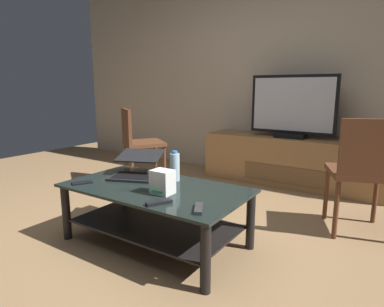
{
  "coord_description": "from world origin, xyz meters",
  "views": [
    {
      "loc": [
        1.45,
        -1.65,
        1.1
      ],
      "look_at": [
        0.01,
        0.54,
        0.57
      ],
      "focal_mm": 30.57,
      "sensor_mm": 36.0,
      "label": 1
    }
  ],
  "objects": [
    {
      "name": "television",
      "position": [
        0.38,
        2.01,
        0.88
      ],
      "size": [
        0.94,
        0.2,
        0.69
      ],
      "color": "black",
      "rests_on": "media_cabinet"
    },
    {
      "name": "back_wall",
      "position": [
        0.0,
        2.35,
        1.4
      ],
      "size": [
        6.4,
        0.12,
        2.8
      ],
      "primitive_type": "cube",
      "color": "#B2A38C",
      "rests_on": "ground"
    },
    {
      "name": "water_bottle_near",
      "position": [
        0.05,
        0.24,
        0.53
      ],
      "size": [
        0.07,
        0.07,
        0.22
      ],
      "color": "silver",
      "rests_on": "coffee_table"
    },
    {
      "name": "cell_phone",
      "position": [
        -0.46,
        -0.19,
        0.43
      ],
      "size": [
        0.13,
        0.16,
        0.01
      ],
      "primitive_type": "cube",
      "rotation": [
        0.0,
        0.0,
        -0.51
      ],
      "color": "black",
      "rests_on": "coffee_table"
    },
    {
      "name": "soundbar_remote",
      "position": [
        0.27,
        -0.22,
        0.43
      ],
      "size": [
        0.11,
        0.16,
        0.02
      ],
      "primitive_type": "cube",
      "rotation": [
        0.0,
        0.0,
        -0.48
      ],
      "color": "black",
      "rests_on": "coffee_table"
    },
    {
      "name": "side_chair",
      "position": [
        -1.17,
        1.17,
        0.5
      ],
      "size": [
        0.61,
        0.61,
        0.87
      ],
      "color": "#59331E",
      "rests_on": "ground"
    },
    {
      "name": "ground_plane",
      "position": [
        0.0,
        0.0,
        0.0
      ],
      "size": [
        7.68,
        7.68,
        0.0
      ],
      "primitive_type": "plane",
      "color": "olive"
    },
    {
      "name": "media_cabinet",
      "position": [
        0.38,
        2.03,
        0.27
      ],
      "size": [
        1.99,
        0.48,
        0.55
      ],
      "color": "olive",
      "rests_on": "ground"
    },
    {
      "name": "tv_remote",
      "position": [
        0.52,
        -0.17,
        0.43
      ],
      "size": [
        0.12,
        0.16,
        0.02
      ],
      "primitive_type": "cube",
      "rotation": [
        0.0,
        0.0,
        0.51
      ],
      "color": "#2D2D30",
      "rests_on": "coffee_table"
    },
    {
      "name": "coffee_table",
      "position": [
        0.03,
        0.04,
        0.29
      ],
      "size": [
        1.29,
        0.7,
        0.42
      ],
      "color": "black",
      "rests_on": "ground"
    },
    {
      "name": "router_box",
      "position": [
        0.17,
        -0.05,
        0.5
      ],
      "size": [
        0.14,
        0.12,
        0.16
      ],
      "color": "white",
      "rests_on": "coffee_table"
    },
    {
      "name": "laptop",
      "position": [
        -0.27,
        0.18,
        0.49
      ],
      "size": [
        0.47,
        0.51,
        0.18
      ],
      "color": "black",
      "rests_on": "coffee_table"
    },
    {
      "name": "dining_chair",
      "position": [
        1.22,
        1.0,
        0.52
      ],
      "size": [
        0.57,
        0.57,
        0.9
      ],
      "color": "#59331E",
      "rests_on": "ground"
    }
  ]
}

